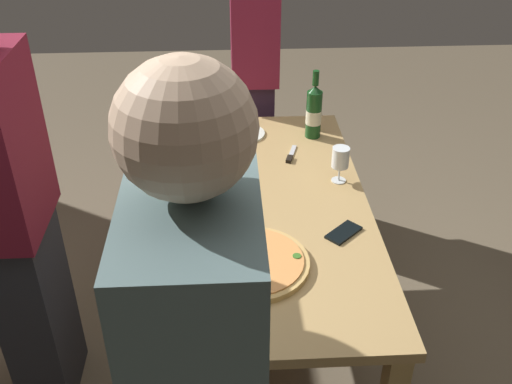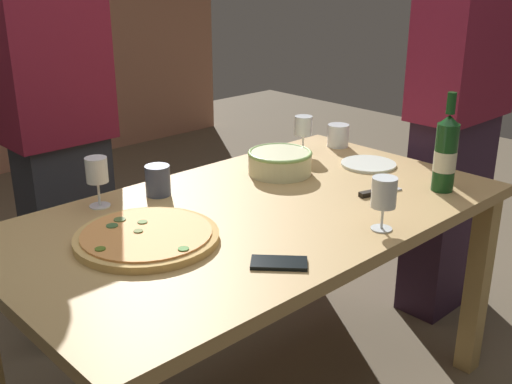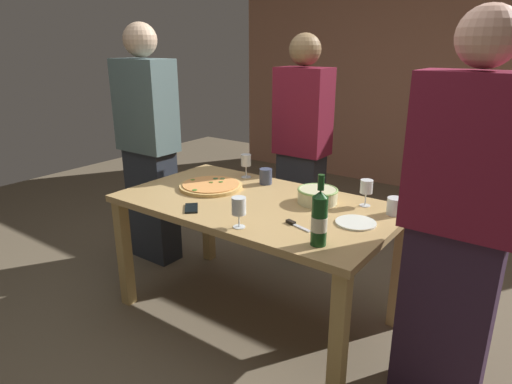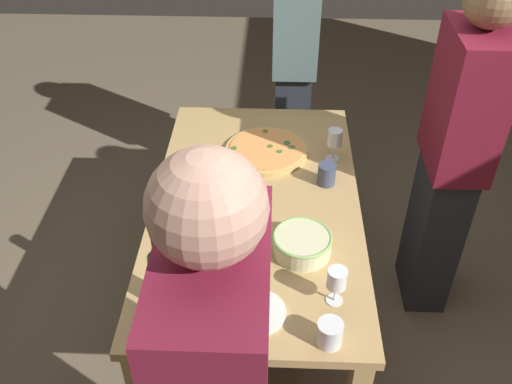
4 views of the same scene
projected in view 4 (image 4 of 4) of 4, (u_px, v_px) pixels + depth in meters
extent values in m
plane|color=brown|center=(256.00, 314.00, 2.94)|extent=(8.00, 8.00, 0.00)
cube|color=tan|center=(256.00, 206.00, 2.48)|extent=(1.60, 0.90, 0.04)
cube|color=tan|center=(193.00, 171.00, 3.31)|extent=(0.07, 0.07, 0.71)
cube|color=tan|center=(329.00, 174.00, 3.29)|extent=(0.07, 0.07, 0.71)
cylinder|color=tan|center=(266.00, 151.00, 2.76)|extent=(0.40, 0.40, 0.02)
cylinder|color=#EF9C52|center=(266.00, 149.00, 2.75)|extent=(0.36, 0.36, 0.01)
cylinder|color=#3E6637|center=(287.00, 143.00, 2.78)|extent=(0.03, 0.03, 0.00)
cylinder|color=#536C38|center=(292.00, 147.00, 2.75)|extent=(0.03, 0.03, 0.00)
cylinder|color=#517122|center=(265.00, 131.00, 2.86)|extent=(0.03, 0.03, 0.00)
cylinder|color=#536423|center=(270.00, 146.00, 2.76)|extent=(0.03, 0.03, 0.00)
cylinder|color=#4E6F29|center=(279.00, 152.00, 2.72)|extent=(0.03, 0.03, 0.00)
cylinder|color=#3C7727|center=(234.00, 148.00, 2.75)|extent=(0.03, 0.03, 0.00)
cylinder|color=beige|center=(302.00, 244.00, 2.21)|extent=(0.23, 0.23, 0.08)
torus|color=#90BE65|center=(303.00, 237.00, 2.18)|extent=(0.23, 0.23, 0.01)
cylinder|color=#14431A|center=(161.00, 280.00, 1.96)|extent=(0.07, 0.07, 0.23)
cone|color=#14431A|center=(157.00, 254.00, 1.88)|extent=(0.07, 0.07, 0.03)
cylinder|color=#14431A|center=(155.00, 242.00, 1.85)|extent=(0.03, 0.03, 0.07)
cylinder|color=#E6E6C4|center=(162.00, 282.00, 1.97)|extent=(0.07, 0.07, 0.07)
cylinder|color=white|center=(334.00, 300.00, 2.04)|extent=(0.06, 0.06, 0.00)
cylinder|color=white|center=(335.00, 293.00, 2.01)|extent=(0.01, 0.01, 0.07)
cylinder|color=white|center=(337.00, 279.00, 1.97)|extent=(0.07, 0.07, 0.08)
cylinder|color=maroon|center=(337.00, 282.00, 1.98)|extent=(0.06, 0.06, 0.04)
cylinder|color=white|center=(168.00, 224.00, 2.36)|extent=(0.06, 0.06, 0.00)
cylinder|color=white|center=(167.00, 217.00, 2.34)|extent=(0.01, 0.01, 0.07)
cylinder|color=white|center=(165.00, 203.00, 2.29)|extent=(0.07, 0.07, 0.09)
cylinder|color=white|center=(333.00, 158.00, 2.73)|extent=(0.07, 0.07, 0.00)
cylinder|color=white|center=(333.00, 151.00, 2.70)|extent=(0.01, 0.01, 0.08)
cylinder|color=white|center=(335.00, 137.00, 2.65)|extent=(0.07, 0.07, 0.08)
cylinder|color=maroon|center=(334.00, 142.00, 2.66)|extent=(0.06, 0.06, 0.03)
cylinder|color=white|center=(330.00, 333.00, 1.87)|extent=(0.09, 0.09, 0.09)
cylinder|color=#3F4863|center=(327.00, 174.00, 2.55)|extent=(0.08, 0.08, 0.10)
cylinder|color=white|center=(257.00, 312.00, 1.99)|extent=(0.21, 0.21, 0.01)
cube|color=black|center=(191.00, 170.00, 2.64)|extent=(0.15, 0.15, 0.01)
cube|color=silver|center=(201.00, 271.00, 2.15)|extent=(0.12, 0.05, 0.01)
cube|color=black|center=(209.00, 256.00, 2.20)|extent=(0.06, 0.04, 0.02)
cube|color=#2A2C32|center=(433.00, 231.00, 2.81)|extent=(0.33, 0.20, 0.83)
cube|color=maroon|center=(467.00, 102.00, 2.36)|extent=(0.38, 0.24, 0.63)
cube|color=maroon|center=(217.00, 354.00, 1.33)|extent=(0.46, 0.24, 0.65)
sphere|color=#D8A088|center=(207.00, 208.00, 1.05)|extent=(0.24, 0.24, 0.24)
cube|color=#292E38|center=(291.00, 128.00, 3.53)|extent=(0.38, 0.20, 0.87)
cube|color=slate|center=(296.00, 8.00, 3.06)|extent=(0.45, 0.24, 0.65)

